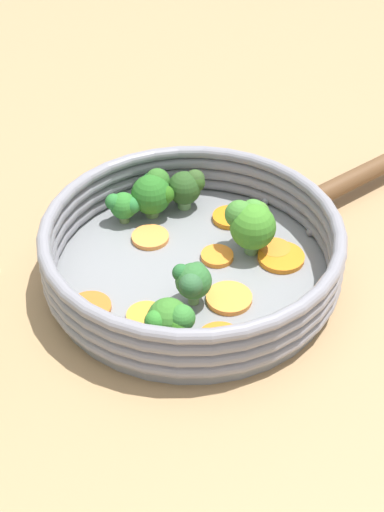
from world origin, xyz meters
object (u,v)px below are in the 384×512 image
Objects in this scene: carrot_slice_7 at (220,339)px; broccoli_floret_3 at (187,187)px; carrot_slice_5 at (275,249)px; broccoli_floret_1 at (192,281)px; skillet at (192,272)px; carrot_slice_0 at (281,257)px; carrot_slice_4 at (232,218)px; carrot_slice_1 at (146,316)px; carrot_slice_8 at (150,237)px; broccoli_floret_2 at (123,206)px; carrot_slice_6 at (217,256)px; carrot_slice_2 at (229,298)px; broccoli_floret_0 at (153,191)px; broccoli_floret_5 at (251,222)px; broccoli_floret_4 at (170,321)px; carrot_slice_3 at (90,307)px.

broccoli_floret_3 reaches higher than carrot_slice_7.
broccoli_floret_1 is (-0.04, -0.11, 0.03)m from carrot_slice_5.
carrot_slice_7 is 0.93× the size of broccoli_floret_1.
broccoli_floret_1 is (0.02, -0.05, 0.03)m from skillet.
carrot_slice_4 is at bearing 152.93° from carrot_slice_0.
carrot_slice_7 is (0.00, -0.14, -0.00)m from carrot_slice_5.
broccoli_floret_3 is (-0.05, 0.17, 0.02)m from carrot_slice_1.
carrot_slice_8 is 0.05m from broccoli_floret_2.
carrot_slice_5 is 0.06m from carrot_slice_6.
carrot_slice_2 is 1.38× the size of carrot_slice_5.
carrot_slice_7 is (0.05, -0.10, -0.00)m from carrot_slice_6.
broccoli_floret_0 is (-0.07, 0.15, 0.03)m from carrot_slice_1.
carrot_slice_1 is at bearing -93.71° from skillet.
broccoli_floret_1 is at bearing -46.11° from broccoli_floret_0.
carrot_slice_4 is 0.09m from carrot_slice_8.
broccoli_floret_1 is at bearing 143.77° from carrot_slice_7.
broccoli_floret_5 is (0.12, -0.01, 0.01)m from broccoli_floret_0.
carrot_slice_1 is at bearing 150.80° from broccoli_floret_4.
broccoli_floret_5 is (-0.01, 0.08, 0.03)m from carrot_slice_2.
carrot_slice_8 is at bearing -18.82° from broccoli_floret_2.
carrot_slice_6 is at bearing 96.46° from broccoli_floret_1.
broccoli_floret_0 is (-0.13, 0.09, 0.03)m from carrot_slice_2.
carrot_slice_3 is at bearing -147.41° from carrot_slice_2.
broccoli_floret_5 is (0.10, 0.03, 0.03)m from carrot_slice_8.
broccoli_floret_1 is 0.99× the size of broccoli_floret_3.
carrot_slice_2 is 1.00× the size of broccoli_floret_1.
broccoli_floret_3 is (-0.12, 0.03, 0.02)m from carrot_slice_5.
carrot_slice_1 is at bearing -176.57° from carrot_slice_7.
carrot_slice_4 is at bearing 28.57° from broccoli_floret_2.
carrot_slice_4 is at bearing -0.20° from broccoli_floret_3.
broccoli_floret_5 reaches higher than broccoli_floret_4.
broccoli_floret_1 reaches higher than carrot_slice_7.
carrot_slice_4 is (0.00, 0.09, 0.01)m from skillet.
broccoli_floret_5 is (0.01, 0.16, 0.00)m from broccoli_floret_4.
broccoli_floret_1 is at bearing -110.50° from carrot_slice_5.
broccoli_floret_5 reaches higher than carrot_slice_1.
broccoli_floret_2 is (-0.18, -0.02, 0.02)m from carrot_slice_0.
carrot_slice_3 is 0.93× the size of broccoli_floret_3.
carrot_slice_3 is 0.10m from broccoli_floret_1.
carrot_slice_6 reaches higher than skillet.
carrot_slice_8 reaches higher than skillet.
carrot_slice_6 and carrot_slice_8 have the same top height.
broccoli_floret_5 reaches higher than carrot_slice_7.
broccoli_floret_2 is at bearing 161.18° from carrot_slice_8.
carrot_slice_8 is at bearing 90.99° from carrot_slice_3.
carrot_slice_3 is at bearing -122.71° from broccoli_floret_5.
broccoli_floret_2 is at bearing 158.69° from carrot_slice_2.
broccoli_floret_0 is at bearing 176.57° from carrot_slice_0.
broccoli_floret_5 is (0.04, 0.14, 0.03)m from carrot_slice_1.
broccoli_floret_4 is (-0.02, -0.08, 0.03)m from carrot_slice_2.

